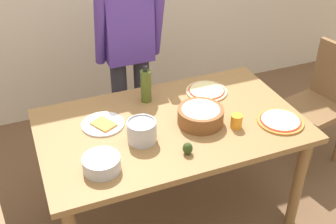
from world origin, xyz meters
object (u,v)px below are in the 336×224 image
at_px(avocado, 188,148).
at_px(dining_table, 171,135).
at_px(chair_wooden_right, 322,98).
at_px(steel_pot, 142,131).
at_px(pizza_raw_on_board, 207,91).
at_px(popcorn_bowl, 201,114).
at_px(mixing_bowl_steel, 102,164).
at_px(pizza_cooked_on_tray, 280,121).
at_px(plate_with_slice, 103,124).
at_px(olive_oil_bottle, 146,86).
at_px(cup_orange, 236,121).
at_px(person_cook, 129,48).

bearing_deg(avocado, dining_table, 85.19).
xyz_separation_m(chair_wooden_right, steel_pot, (-1.54, -0.27, 0.29)).
bearing_deg(steel_pot, chair_wooden_right, 9.83).
xyz_separation_m(pizza_raw_on_board, popcorn_bowl, (-0.20, -0.31, 0.05)).
relative_size(mixing_bowl_steel, avocado, 2.86).
bearing_deg(mixing_bowl_steel, dining_table, 27.72).
bearing_deg(pizza_cooked_on_tray, plate_with_slice, 159.94).
bearing_deg(avocado, olive_oil_bottle, 92.71).
height_order(pizza_cooked_on_tray, olive_oil_bottle, olive_oil_bottle).
distance_m(popcorn_bowl, avocado, 0.31).
relative_size(dining_table, chair_wooden_right, 1.68).
relative_size(dining_table, plate_with_slice, 6.15).
bearing_deg(chair_wooden_right, pizza_raw_on_board, 174.93).
bearing_deg(popcorn_bowl, avocado, -128.51).
relative_size(pizza_cooked_on_tray, olive_oil_bottle, 1.11).
bearing_deg(cup_orange, person_cook, 111.54).
distance_m(person_cook, mixing_bowl_steel, 1.13).
distance_m(pizza_cooked_on_tray, avocado, 0.65).
height_order(person_cook, pizza_cooked_on_tray, person_cook).
bearing_deg(steel_pot, pizza_raw_on_board, 31.04).
relative_size(pizza_cooked_on_tray, steel_pot, 1.64).
bearing_deg(pizza_raw_on_board, avocado, -125.03).
xyz_separation_m(person_cook, olive_oil_bottle, (-0.03, -0.46, -0.07)).
xyz_separation_m(mixing_bowl_steel, steel_pot, (0.28, 0.16, 0.03)).
relative_size(chair_wooden_right, mixing_bowl_steel, 4.75).
xyz_separation_m(olive_oil_bottle, steel_pot, (-0.17, -0.40, -0.05)).
relative_size(plate_with_slice, steel_pot, 1.50).
bearing_deg(plate_with_slice, mixing_bowl_steel, -105.10).
xyz_separation_m(chair_wooden_right, olive_oil_bottle, (-1.37, 0.13, 0.33)).
xyz_separation_m(mixing_bowl_steel, cup_orange, (0.84, 0.08, 0.00)).
relative_size(person_cook, cup_orange, 19.06).
distance_m(person_cook, avocado, 1.07).
height_order(mixing_bowl_steel, avocado, mixing_bowl_steel).
xyz_separation_m(person_cook, cup_orange, (0.37, -0.94, -0.14)).
distance_m(mixing_bowl_steel, cup_orange, 0.85).
xyz_separation_m(pizza_cooked_on_tray, popcorn_bowl, (-0.46, 0.18, 0.05)).
height_order(dining_table, pizza_raw_on_board, pizza_raw_on_board).
distance_m(popcorn_bowl, cup_orange, 0.22).
relative_size(person_cook, mixing_bowl_steel, 8.10).
xyz_separation_m(mixing_bowl_steel, avocado, (0.47, -0.04, -0.01)).
bearing_deg(person_cook, cup_orange, -68.46).
height_order(person_cook, mixing_bowl_steel, person_cook).
relative_size(person_cook, popcorn_bowl, 5.79).
height_order(dining_table, chair_wooden_right, chair_wooden_right).
bearing_deg(mixing_bowl_steel, avocado, -5.20).
distance_m(pizza_raw_on_board, avocado, 0.68).
bearing_deg(popcorn_bowl, dining_table, 159.62).
bearing_deg(plate_with_slice, pizza_raw_on_board, 9.02).
relative_size(dining_table, mixing_bowl_steel, 8.00).
xyz_separation_m(dining_table, chair_wooden_right, (1.32, 0.17, -0.13)).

